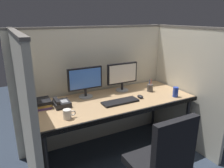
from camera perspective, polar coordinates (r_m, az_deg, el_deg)
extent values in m
plane|color=#2D3847|center=(2.70, 3.73, -21.08)|extent=(8.00, 8.00, 0.00)
cube|color=beige|center=(2.91, -3.64, -0.65)|extent=(2.20, 0.05, 1.55)
cube|color=#605B56|center=(2.77, -3.96, 15.00)|extent=(2.21, 0.06, 0.02)
cube|color=beige|center=(2.18, -21.99, -8.38)|extent=(0.05, 1.40, 1.55)
cube|color=#605B56|center=(1.99, -24.60, 12.54)|extent=(0.06, 1.41, 0.02)
cube|color=beige|center=(3.04, 18.18, -0.72)|extent=(0.05, 1.40, 1.55)
cube|color=#605B56|center=(2.91, 19.68, 14.18)|extent=(0.06, 1.41, 0.02)
cube|color=tan|center=(2.56, 0.53, -4.58)|extent=(1.90, 0.80, 0.04)
cube|color=black|center=(2.25, 5.27, -7.88)|extent=(1.90, 0.02, 0.05)
cylinder|color=black|center=(2.21, -16.99, -20.50)|extent=(0.04, 0.04, 0.70)
cylinder|color=black|center=(2.98, 19.28, -10.08)|extent=(0.04, 0.04, 0.70)
cylinder|color=black|center=(2.77, -19.89, -12.32)|extent=(0.04, 0.04, 0.70)
cylinder|color=black|center=(3.42, 11.01, -5.72)|extent=(0.04, 0.04, 0.70)
cube|color=black|center=(2.01, 11.66, -20.33)|extent=(0.44, 0.44, 0.07)
cube|color=black|center=(1.74, 16.34, -16.24)|extent=(0.40, 0.06, 0.48)
cylinder|color=gray|center=(2.64, -7.01, -3.32)|extent=(0.17, 0.17, 0.01)
cylinder|color=black|center=(2.63, -7.06, -2.26)|extent=(0.03, 0.03, 0.09)
cube|color=black|center=(2.57, -7.20, 1.52)|extent=(0.43, 0.03, 0.27)
cube|color=#3F72D8|center=(2.56, -7.06, 1.42)|extent=(0.39, 0.01, 0.23)
cylinder|color=gray|center=(2.86, 2.69, -1.60)|extent=(0.17, 0.17, 0.01)
cylinder|color=black|center=(2.84, 2.71, -0.61)|extent=(0.03, 0.03, 0.09)
cube|color=black|center=(2.79, 2.76, 2.91)|extent=(0.43, 0.03, 0.27)
cube|color=silver|center=(2.77, 2.95, 2.82)|extent=(0.39, 0.01, 0.23)
cube|color=black|center=(2.46, 2.22, -4.74)|extent=(0.43, 0.15, 0.02)
ellipsoid|color=black|center=(2.62, 7.56, -3.34)|extent=(0.06, 0.10, 0.03)
cylinder|color=#59595B|center=(2.63, 7.35, -2.95)|extent=(0.01, 0.01, 0.01)
cube|color=#4C3366|center=(2.46, -17.99, -5.57)|extent=(0.15, 0.21, 0.03)
cube|color=olive|center=(2.45, -17.93, -5.02)|extent=(0.15, 0.21, 0.02)
cube|color=black|center=(2.45, -17.93, -4.34)|extent=(0.15, 0.21, 0.03)
cylinder|color=silver|center=(2.12, -11.87, -7.89)|extent=(0.08, 0.08, 0.09)
torus|color=silver|center=(2.13, -10.37, -7.62)|extent=(0.06, 0.01, 0.06)
cylinder|color=#263FB2|center=(2.73, 16.60, -2.06)|extent=(0.07, 0.07, 0.12)
cube|color=black|center=(2.42, -13.22, -5.16)|extent=(0.17, 0.19, 0.06)
cube|color=black|center=(2.39, -14.57, -4.37)|extent=(0.04, 0.17, 0.03)
cube|color=gray|center=(2.41, -12.63, -4.51)|extent=(0.07, 0.09, 0.00)
cylinder|color=#4C4742|center=(2.86, 10.11, -1.01)|extent=(0.08, 0.08, 0.09)
cylinder|color=red|center=(2.84, 10.35, -0.27)|extent=(0.01, 0.01, 0.16)
cylinder|color=#263FB2|center=(2.85, 9.97, -0.34)|extent=(0.01, 0.01, 0.14)
cylinder|color=black|center=(2.86, 9.97, -0.25)|extent=(0.01, 0.01, 0.15)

